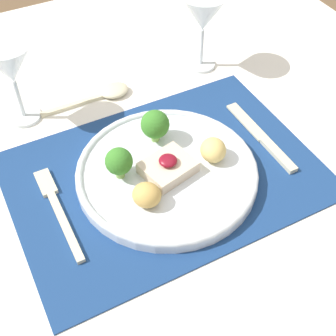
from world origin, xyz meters
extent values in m
cube|color=white|center=(0.00, 0.00, 0.72)|extent=(1.20, 1.28, 0.03)
cylinder|color=white|center=(0.53, 0.57, 0.35)|extent=(0.06, 0.06, 0.70)
cube|color=navy|center=(0.00, 0.00, 0.73)|extent=(0.49, 0.35, 0.00)
cylinder|color=silver|center=(0.00, -0.01, 0.74)|extent=(0.29, 0.29, 0.02)
torus|color=silver|center=(0.00, -0.01, 0.75)|extent=(0.29, 0.29, 0.01)
cube|color=beige|center=(0.00, -0.01, 0.76)|extent=(0.09, 0.08, 0.02)
ellipsoid|color=maroon|center=(0.00, -0.01, 0.78)|extent=(0.03, 0.03, 0.01)
cylinder|color=#84B256|center=(-0.07, 0.02, 0.76)|extent=(0.01, 0.01, 0.02)
sphere|color=#387A28|center=(-0.07, 0.02, 0.78)|extent=(0.04, 0.04, 0.04)
cylinder|color=#84B256|center=(0.02, 0.06, 0.76)|extent=(0.01, 0.01, 0.02)
sphere|color=#387A28|center=(0.02, 0.06, 0.79)|extent=(0.05, 0.05, 0.05)
ellipsoid|color=tan|center=(-0.06, -0.05, 0.77)|extent=(0.06, 0.06, 0.04)
ellipsoid|color=#DBBC6B|center=(0.08, -0.02, 0.77)|extent=(0.05, 0.06, 0.04)
cube|color=beige|center=(-0.18, -0.03, 0.74)|extent=(0.01, 0.14, 0.01)
cube|color=beige|center=(-0.18, 0.07, 0.74)|extent=(0.02, 0.05, 0.01)
cube|color=beige|center=(0.19, -0.05, 0.74)|extent=(0.02, 0.08, 0.01)
cube|color=beige|center=(0.19, 0.04, 0.74)|extent=(0.02, 0.10, 0.00)
cube|color=beige|center=(-0.07, 0.23, 0.74)|extent=(0.12, 0.01, 0.01)
ellipsoid|color=beige|center=(0.01, 0.23, 0.74)|extent=(0.06, 0.05, 0.02)
cylinder|color=white|center=(0.20, 0.24, 0.74)|extent=(0.06, 0.06, 0.01)
cylinder|color=white|center=(0.20, 0.24, 0.78)|extent=(0.01, 0.01, 0.08)
cone|color=white|center=(0.20, 0.24, 0.85)|extent=(0.09, 0.09, 0.07)
cylinder|color=white|center=(-0.16, 0.24, 0.74)|extent=(0.06, 0.06, 0.01)
cylinder|color=white|center=(-0.16, 0.24, 0.78)|extent=(0.01, 0.01, 0.08)
cone|color=white|center=(-0.16, 0.24, 0.85)|extent=(0.09, 0.09, 0.07)
camera|label=1|loc=(-0.23, -0.45, 1.30)|focal=50.00mm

